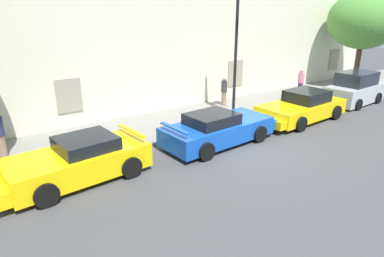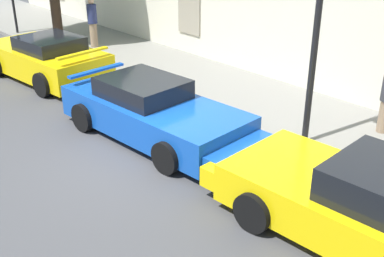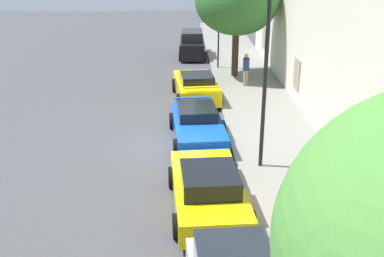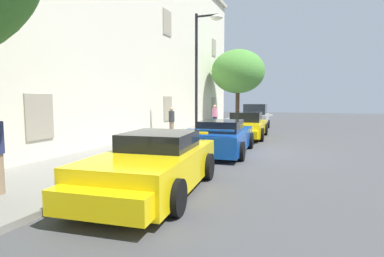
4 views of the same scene
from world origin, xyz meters
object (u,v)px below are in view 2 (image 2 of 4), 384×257
object	(u,v)px
sportscar_red_lead	(43,58)
sportscar_yellow_flank	(159,115)
pedestrian_strolling	(93,22)
sportscar_white_middle	(359,204)

from	to	relation	value
sportscar_red_lead	sportscar_yellow_flank	world-z (taller)	sportscar_red_lead
sportscar_red_lead	pedestrian_strolling	xyz separation A→B (m)	(-1.67, 2.83, 0.44)
sportscar_red_lead	pedestrian_strolling	distance (m)	3.31
sportscar_red_lead	pedestrian_strolling	world-z (taller)	pedestrian_strolling
sportscar_white_middle	pedestrian_strolling	distance (m)	12.93
pedestrian_strolling	sportscar_white_middle	bearing A→B (deg)	-12.61
sportscar_yellow_flank	sportscar_white_middle	size ratio (longest dim) A/B	1.00
sportscar_yellow_flank	sportscar_red_lead	bearing A→B (deg)	179.17
sportscar_yellow_flank	sportscar_white_middle	bearing A→B (deg)	1.09
sportscar_yellow_flank	sportscar_white_middle	xyz separation A→B (m)	(5.00, 0.10, 0.02)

